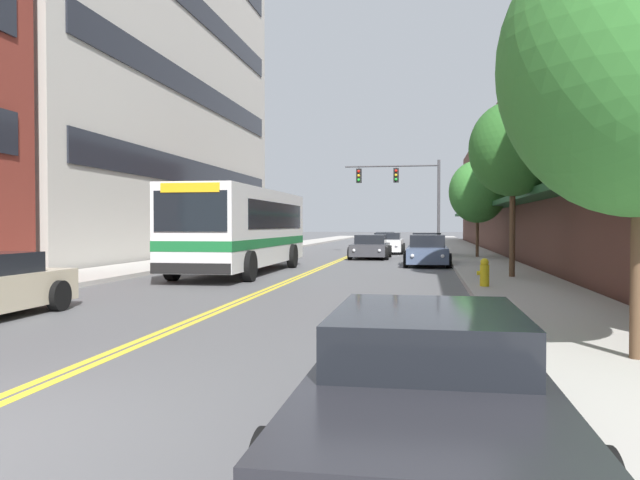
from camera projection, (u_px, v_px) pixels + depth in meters
name	position (u px, v px, depth m)	size (l,w,h in m)	color
ground_plane	(359.00, 252.00, 41.68)	(240.00, 240.00, 0.00)	#565659
sidewalk_left	(258.00, 250.00, 42.85)	(3.02, 106.00, 0.16)	#B2ADA5
sidewalk_right	(466.00, 252.00, 40.51)	(3.02, 106.00, 0.16)	#B2ADA5
centre_line	(359.00, 252.00, 41.68)	(0.34, 106.00, 0.01)	yellow
office_tower_left	(105.00, 16.00, 37.54)	(12.08, 30.18, 28.90)	#BCB7AD
storefront_row_right	(560.00, 179.00, 39.44)	(9.10, 68.00, 9.50)	brown
city_bus	(243.00, 226.00, 23.82)	(2.90, 10.82, 3.12)	silver
car_red_parked_left_far	(265.00, 248.00, 34.18)	(2.14, 4.19, 1.16)	maroon
car_charcoal_parked_right_foreground	(427.00, 385.00, 4.98)	(2.01, 4.76, 1.13)	#232328
car_black_parked_right_mid	(427.00, 246.00, 34.88)	(2.06, 4.15, 1.38)	black
car_slate_blue_parked_right_far	(427.00, 252.00, 27.66)	(2.02, 4.14, 1.38)	#475675
car_white_moving_lead	(388.00, 244.00, 39.71)	(2.12, 4.33, 1.32)	white
car_dark_grey_moving_second	(371.00, 247.00, 33.84)	(2.12, 4.63, 1.28)	#38383D
car_navy_moving_third	(385.00, 239.00, 55.82)	(2.10, 4.39, 1.19)	#19234C
traffic_signal_mast	(405.00, 187.00, 39.98)	(6.10, 0.38, 5.96)	#47474C
street_tree_right_near	(640.00, 64.00, 7.69)	(3.46, 3.46, 5.56)	brown
street_tree_right_mid	(513.00, 149.00, 20.01)	(2.79, 2.79, 5.65)	brown
street_tree_right_far	(478.00, 192.00, 32.59)	(2.97, 2.97, 5.05)	brown
fire_hydrant	(484.00, 272.00, 16.92)	(0.33, 0.25, 0.76)	yellow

